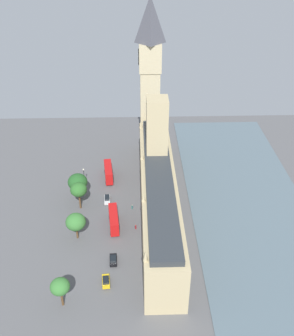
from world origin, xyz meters
The scene contains 16 objects.
ground_plane centered at (0.00, 0.00, 0.00)m, with size 141.57×141.57×0.00m, color #565659.
river_thames centered at (-31.03, 0.00, 0.12)m, with size 37.17×127.42×0.25m, color slate.
parliament_building centered at (-1.99, -1.43, 8.71)m, with size 10.32×71.57×33.46m.
clock_tower centered at (-0.81, -40.63, 29.95)m, with size 7.94×7.94×57.85m.
double_decker_bus_corner centered at (14.31, -21.22, 2.63)m, with size 3.68×10.71×4.75m.
car_white_leading centered at (14.08, -7.79, 0.89)m, with size 2.12×4.81×1.74m.
double_decker_bus_by_river_gate centered at (11.40, 4.35, 2.63)m, with size 3.59×10.70×4.75m.
car_black_trailing centered at (10.99, 18.91, 0.89)m, with size 2.16×4.39×1.74m.
car_yellow_cab_far_end centered at (12.52, 26.13, 0.89)m, with size 2.29×4.43×1.74m.
pedestrian_kerbside centered at (4.93, 5.72, 0.71)m, with size 0.56×0.45×1.58m.
pedestrian_near_tower centered at (6.01, -3.67, 0.72)m, with size 0.60×0.49×1.60m.
plane_tree_midblock centered at (22.42, 32.26, 6.33)m, with size 4.61×4.61×8.36m.
plane_tree_under_trees centered at (22.37, -4.61, 7.14)m, with size 5.12×5.12×9.38m.
plane_tree_opposite_hall centered at (23.28, -9.51, 6.63)m, with size 6.24×6.24×9.31m.
plane_tree_slot_10 centered at (21.68, 9.10, 5.92)m, with size 5.69×5.69×8.37m.
street_lamp_slot_11 centered at (22.30, -17.30, 4.57)m, with size 0.56×0.56×6.59m.
Camera 1 is at (4.15, 94.23, 78.58)m, focal length 42.19 mm.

